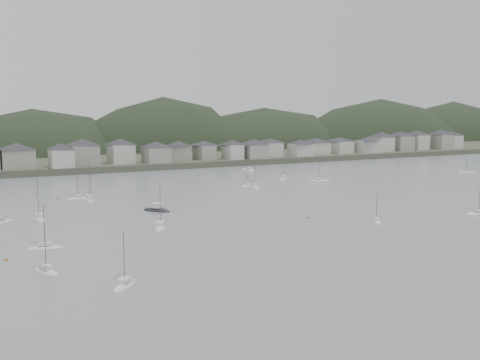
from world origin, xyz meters
TOP-DOWN VIEW (x-y plane):
  - ground at (0.00, 0.00)m, footprint 900.00×900.00m
  - far_shore_land at (0.00, 295.00)m, footprint 900.00×250.00m
  - forested_ridge at (4.83, 269.40)m, footprint 851.55×103.94m
  - waterfront_town at (50.59, 183.34)m, footprint 451.48×28.46m
  - moored_fleet at (-13.35, 71.58)m, footprint 246.20×165.67m
  - motor_launch_far at (-31.81, 65.96)m, footprint 7.53×9.09m
  - mooring_buoys at (-32.34, 53.15)m, footprint 99.35×129.83m

SIDE VIEW (x-z plane):
  - forested_ridge at x=4.83m, z-range -62.57..40.00m
  - ground at x=0.00m, z-range 0.00..0.00m
  - mooring_buoys at x=-32.34m, z-range -0.20..0.50m
  - moored_fleet at x=-13.35m, z-range -6.46..6.82m
  - motor_launch_far at x=-31.81m, z-range -1.76..2.33m
  - far_shore_land at x=0.00m, z-range 0.00..3.00m
  - waterfront_town at x=50.59m, z-range 2.20..15.12m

